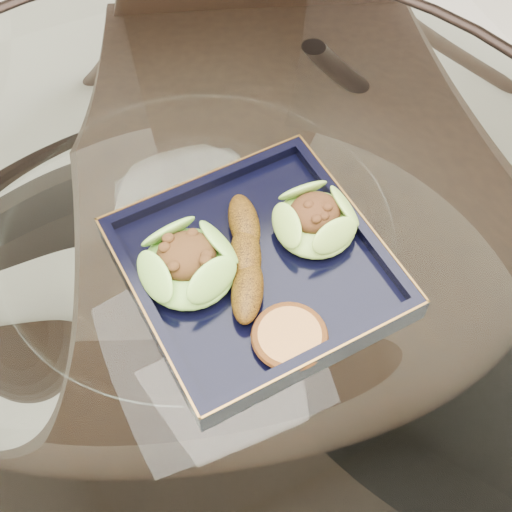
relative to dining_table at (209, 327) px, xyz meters
name	(u,v)px	position (x,y,z in m)	size (l,w,h in m)	color
ground	(225,463)	(0.00, 0.00, -0.60)	(4.00, 4.00, 0.00)	beige
dining_table	(209,327)	(0.00, 0.00, 0.00)	(1.13, 1.13, 0.77)	white
dining_chair	(251,133)	(0.22, 0.36, -0.07)	(0.52, 0.52, 0.95)	black
navy_plate	(256,271)	(0.05, -0.04, 0.17)	(0.27, 0.27, 0.02)	black
lettuce_wrap_left	(188,265)	(-0.02, -0.02, 0.20)	(0.10, 0.10, 0.04)	#5CA630
lettuce_wrap_right	(315,221)	(0.13, -0.03, 0.20)	(0.09, 0.09, 0.03)	#71A32F
roasted_plantain	(246,256)	(0.04, -0.04, 0.20)	(0.16, 0.03, 0.03)	#5F3B0A
crumb_patty	(290,337)	(0.04, -0.14, 0.19)	(0.07, 0.07, 0.01)	#B7773D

